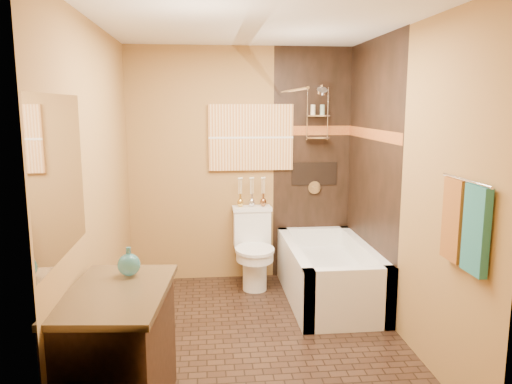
{
  "coord_description": "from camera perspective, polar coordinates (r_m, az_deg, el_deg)",
  "views": [
    {
      "loc": [
        -0.39,
        -3.82,
        1.89
      ],
      "look_at": [
        0.05,
        0.4,
        1.15
      ],
      "focal_mm": 35.0,
      "sensor_mm": 36.0,
      "label": 1
    }
  ],
  "objects": [
    {
      "name": "alcove_tile_back",
      "position": [
        5.48,
        6.43,
        3.13
      ],
      "size": [
        0.85,
        0.01,
        2.5
      ],
      "primitive_type": "cube",
      "color": "black",
      "rests_on": "wall_back"
    },
    {
      "name": "bathtub",
      "position": [
        5.01,
        8.29,
        -9.65
      ],
      "size": [
        0.8,
        1.5,
        0.55
      ],
      "color": "white",
      "rests_on": "floor"
    },
    {
      "name": "towel_rust",
      "position": [
        3.37,
        21.68,
        -2.97
      ],
      "size": [
        0.05,
        0.22,
        0.52
      ],
      "primitive_type": "cube",
      "color": "brown",
      "rests_on": "towel_bar"
    },
    {
      "name": "wall_back",
      "position": [
        5.38,
        -1.71,
        3.07
      ],
      "size": [
        2.4,
        0.02,
        2.5
      ],
      "primitive_type": "cube",
      "color": "olive",
      "rests_on": "floor"
    },
    {
      "name": "wall_left",
      "position": [
        3.96,
        -17.63,
        0.14
      ],
      "size": [
        0.02,
        3.0,
        2.5
      ],
      "primitive_type": "cube",
      "color": "olive",
      "rests_on": "floor"
    },
    {
      "name": "mosaic_band_back",
      "position": [
        5.44,
        6.52,
        7.0
      ],
      "size": [
        0.85,
        0.01,
        0.1
      ],
      "primitive_type": "cube",
      "color": "#92391A",
      "rests_on": "alcove_tile_back"
    },
    {
      "name": "shower_fixtures",
      "position": [
        5.34,
        7.03,
        7.43
      ],
      "size": [
        0.24,
        0.33,
        1.16
      ],
      "color": "silver",
      "rests_on": "floor"
    },
    {
      "name": "teal_bottle",
      "position": [
        3.26,
        -14.33,
        -7.71
      ],
      "size": [
        0.17,
        0.17,
        0.23
      ],
      "primitive_type": null,
      "rotation": [
        0.0,
        0.0,
        -0.18
      ],
      "color": "#29747C",
      "rests_on": "vanity"
    },
    {
      "name": "alcove_tile_right",
      "position": [
        4.88,
        13.02,
        2.12
      ],
      "size": [
        0.01,
        1.5,
        2.5
      ],
      "primitive_type": "cube",
      "color": "black",
      "rests_on": "wall_right"
    },
    {
      "name": "vanity_mirror",
      "position": [
        2.96,
        -21.5,
        1.66
      ],
      "size": [
        0.01,
        1.0,
        0.9
      ],
      "primitive_type": "cube",
      "color": "white",
      "rests_on": "wall_left"
    },
    {
      "name": "ceiling",
      "position": [
        3.89,
        -0.09,
        18.93
      ],
      "size": [
        3.0,
        3.0,
        0.0
      ],
      "primitive_type": "plane",
      "color": "silver",
      "rests_on": "wall_back"
    },
    {
      "name": "sunset_painting",
      "position": [
        5.33,
        -0.58,
        6.25
      ],
      "size": [
        0.9,
        0.04,
        0.7
      ],
      "primitive_type": "cube",
      "color": "#C7712F",
      "rests_on": "wall_back"
    },
    {
      "name": "toilet",
      "position": [
        5.27,
        -0.28,
        -6.38
      ],
      "size": [
        0.42,
        0.62,
        0.82
      ],
      "rotation": [
        0.0,
        0.0,
        0.03
      ],
      "color": "white",
      "rests_on": "floor"
    },
    {
      "name": "wall_right",
      "position": [
        4.19,
        16.46,
        0.72
      ],
      "size": [
        0.02,
        3.0,
        2.5
      ],
      "primitive_type": "cube",
      "color": "olive",
      "rests_on": "floor"
    },
    {
      "name": "alcove_niche",
      "position": [
        5.49,
        6.67,
        2.09
      ],
      "size": [
        0.5,
        0.01,
        0.25
      ],
      "primitive_type": "cube",
      "color": "black",
      "rests_on": "alcove_tile_back"
    },
    {
      "name": "towel_teal",
      "position": [
        3.15,
        23.85,
        -3.99
      ],
      "size": [
        0.05,
        0.22,
        0.52
      ],
      "primitive_type": "cube",
      "color": "#21706B",
      "rests_on": "towel_bar"
    },
    {
      "name": "curtain_rod",
      "position": [
        4.64,
        3.97,
        11.49
      ],
      "size": [
        0.03,
        1.55,
        0.03
      ],
      "primitive_type": "cylinder",
      "rotation": [
        1.57,
        0.0,
        0.0
      ],
      "color": "silver",
      "rests_on": "wall_back"
    },
    {
      "name": "vanity",
      "position": [
        3.23,
        -15.5,
        -17.61
      ],
      "size": [
        0.66,
        0.99,
        0.83
      ],
      "rotation": [
        0.0,
        0.0,
        -0.1
      ],
      "color": "black",
      "rests_on": "floor"
    },
    {
      "name": "towel_bar",
      "position": [
        3.2,
        22.89,
        1.24
      ],
      "size": [
        0.02,
        0.55,
        0.02
      ],
      "primitive_type": "cylinder",
      "rotation": [
        1.57,
        0.0,
        0.0
      ],
      "color": "silver",
      "rests_on": "wall_right"
    },
    {
      "name": "mosaic_band_right",
      "position": [
        4.84,
        13.07,
        6.46
      ],
      "size": [
        0.01,
        1.5,
        0.1
      ],
      "primitive_type": "cube",
      "color": "#92391A",
      "rests_on": "alcove_tile_right"
    },
    {
      "name": "bud_vases",
      "position": [
        5.32,
        -0.48,
        0.09
      ],
      "size": [
        0.31,
        0.07,
        0.31
      ],
      "color": "gold",
      "rests_on": "toilet"
    },
    {
      "name": "floor",
      "position": [
        4.28,
        -0.08,
        -16.27
      ],
      "size": [
        3.0,
        3.0,
        0.0
      ],
      "primitive_type": "plane",
      "color": "black",
      "rests_on": "ground"
    },
    {
      "name": "wall_front",
      "position": [
        2.44,
        3.49,
        -5.29
      ],
      "size": [
        2.4,
        0.02,
        2.5
      ],
      "primitive_type": "cube",
      "color": "olive",
      "rests_on": "floor"
    }
  ]
}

